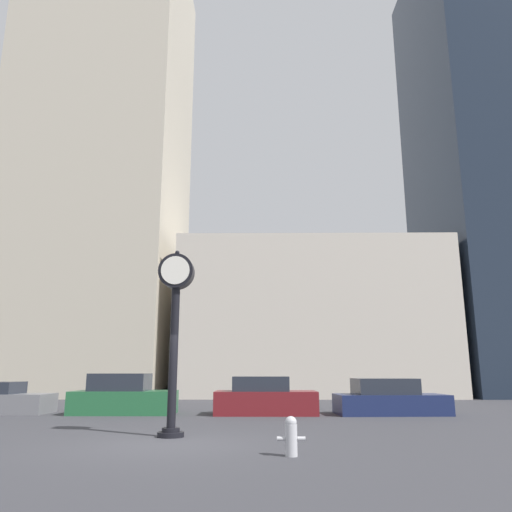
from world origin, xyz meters
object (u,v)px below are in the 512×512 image
(street_clock, at_px, (175,312))
(fire_hydrant_far, at_px, (291,436))
(car_green, at_px, (123,397))
(car_navy, at_px, (389,399))
(car_maroon, at_px, (265,398))

(street_clock, distance_m, fire_hydrant_far, 4.85)
(street_clock, distance_m, car_green, 7.84)
(car_green, xyz_separation_m, car_navy, (10.13, -0.17, -0.08))
(car_navy, relative_size, fire_hydrant_far, 5.68)
(street_clock, xyz_separation_m, car_maroon, (2.38, 6.55, -2.50))
(street_clock, height_order, car_green, street_clock)
(car_navy, height_order, fire_hydrant_far, car_navy)
(car_navy, bearing_deg, car_maroon, 177.54)
(car_maroon, relative_size, fire_hydrant_far, 5.19)
(car_green, relative_size, car_maroon, 1.01)
(car_maroon, xyz_separation_m, fire_hydrant_far, (0.45, -9.41, -0.22))
(street_clock, height_order, fire_hydrant_far, street_clock)
(car_maroon, distance_m, fire_hydrant_far, 9.42)
(car_green, relative_size, car_navy, 0.92)
(car_navy, bearing_deg, street_clock, -140.12)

